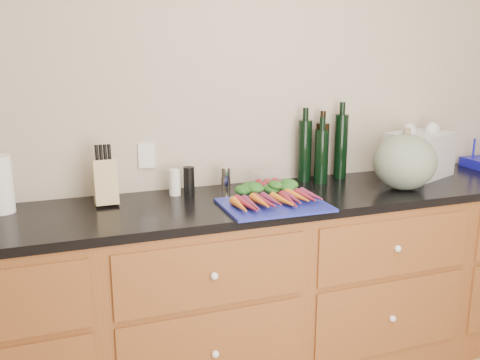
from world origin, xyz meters
name	(u,v)px	position (x,y,z in m)	size (l,w,h in m)	color
wall_back	(258,113)	(0.00, 1.62, 1.30)	(4.10, 0.05, 2.60)	beige
cabinets	(281,288)	(0.00, 1.30, 0.45)	(3.60, 0.64, 0.90)	brown
countertop	(282,199)	(0.00, 1.30, 0.92)	(3.64, 0.62, 0.04)	black
cutting_board	(274,205)	(-0.11, 1.14, 0.95)	(0.46, 0.35, 0.01)	navy
carrots	(271,197)	(-0.11, 1.18, 0.97)	(0.39, 0.28, 0.06)	orange
squash	(405,162)	(0.62, 1.20, 1.08)	(0.31, 0.31, 0.28)	#5A6A59
knife_block	(105,182)	(-0.82, 1.44, 1.04)	(0.10, 0.10, 0.20)	tan
grinder_salt	(175,182)	(-0.49, 1.48, 1.00)	(0.05, 0.05, 0.13)	white
grinder_pepper	(189,180)	(-0.42, 1.48, 1.01)	(0.05, 0.05, 0.13)	black
canister_chrome	(225,179)	(-0.23, 1.48, 1.00)	(0.05, 0.05, 0.12)	silver
tomato_box	(270,179)	(0.00, 1.47, 0.98)	(0.17, 0.13, 0.08)	white
bottles	(323,151)	(0.33, 1.51, 1.10)	(0.29, 0.15, 0.35)	black
grocery_bag	(419,154)	(0.88, 1.42, 1.06)	(0.33, 0.26, 0.24)	silver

